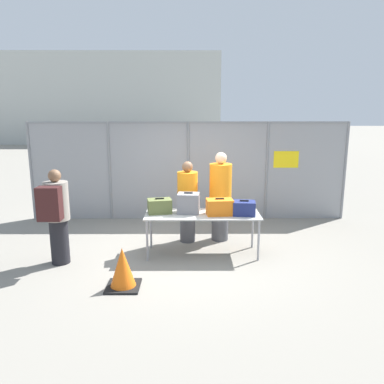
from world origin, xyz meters
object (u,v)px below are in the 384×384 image
Objects in this scene: traveler_hooded at (56,214)px; security_worker_far at (220,195)px; suitcase_grey at (188,203)px; traffic_cone at (123,269)px; inspection_table at (202,217)px; suitcase_orange at (220,207)px; suitcase_navy at (244,208)px; suitcase_olive at (160,206)px; security_worker_near at (188,201)px; utility_trailer at (229,185)px.

security_worker_far reaches higher than traveler_hooded.
suitcase_grey is 1.85m from traffic_cone.
suitcase_grey is (-0.26, 0.07, 0.24)m from inspection_table.
traffic_cone is (-1.55, -1.29, -0.62)m from suitcase_orange.
suitcase_olive is at bearing 174.96° from suitcase_navy.
traveler_hooded is 2.51m from security_worker_near.
security_worker_far is at bearing 112.39° from suitcase_navy.
suitcase_grey is 0.23× the size of security_worker_far.
security_worker_near is 2.62× the size of traffic_cone.
traveler_hooded is at bearing 41.37° from security_worker_far.
security_worker_far reaches higher than utility_trailer.
inspection_table is 1.15× the size of security_worker_far.
traveler_hooded is at bearing -173.08° from suitcase_navy.
security_worker_far reaches higher than suitcase_olive.
traffic_cone is at bearing -107.89° from suitcase_olive.
traffic_cone is at bearing -140.11° from suitcase_orange.
utility_trailer is at bearing -81.01° from security_worker_far.
traveler_hooded reaches higher than traffic_cone.
utility_trailer is (1.23, 4.52, -0.55)m from suitcase_grey.
inspection_table is 0.81m from suitcase_olive.
utility_trailer is at bearing 68.82° from suitcase_olive.
security_worker_near is 2.33m from traffic_cone.
security_worker_near is (-0.28, 0.70, 0.13)m from inspection_table.
utility_trailer is at bearing 78.05° from inspection_table.
suitcase_olive reaches higher than suitcase_navy.
suitcase_olive is at bearing 49.78° from security_worker_far.
utility_trailer is 5.56× the size of traffic_cone.
traffic_cone is (-0.98, -1.42, -0.66)m from suitcase_grey.
suitcase_grey reaches higher than suitcase_orange.
traveler_hooded is at bearing -124.41° from utility_trailer.
suitcase_orange is 0.30× the size of traveler_hooded.
utility_trailer is (3.47, 5.06, -0.50)m from traveler_hooded.
security_worker_near reaches higher than suitcase_orange.
security_worker_far is 2.77m from traffic_cone.
inspection_table is 0.35m from suitcase_grey.
traveler_hooded is (-2.50, -0.47, 0.19)m from inspection_table.
inspection_table reaches higher than utility_trailer.
suitcase_olive is 4.89m from utility_trailer.
suitcase_olive is 0.29× the size of security_worker_near.
suitcase_orange is 0.44m from suitcase_navy.
inspection_table is at bearing 47.45° from traffic_cone.
suitcase_grey reaches higher than inspection_table.
utility_trailer is (1.76, 4.53, -0.50)m from suitcase_olive.
traveler_hooded is at bearing 45.31° from security_worker_near.
suitcase_grey is at bearing -105.19° from utility_trailer.
utility_trailer is at bearing 50.27° from traveler_hooded.
security_worker_near reaches higher than suitcase_grey.
suitcase_navy is (1.00, -0.15, -0.06)m from suitcase_grey.
suitcase_olive is 0.14× the size of utility_trailer.
suitcase_orange reaches higher than utility_trailer.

